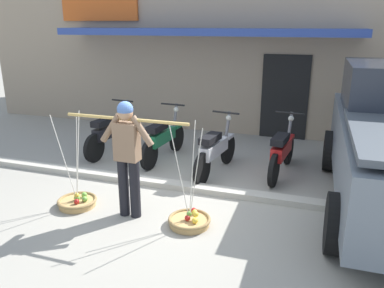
{
  "coord_description": "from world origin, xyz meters",
  "views": [
    {
      "loc": [
        2.04,
        -4.91,
        2.69
      ],
      "look_at": [
        0.19,
        0.6,
        0.85
      ],
      "focal_mm": 35.79,
      "sensor_mm": 36.0,
      "label": 1
    }
  ],
  "objects_px": {
    "fruit_vendor": "(127,152)",
    "motorcycle_end_of_row": "(282,151)",
    "motorcycle_second_in_row": "(163,139)",
    "motorcycle_third_in_row": "(215,151)",
    "fruit_basket_left_side": "(77,201)",
    "motorcycle_nearest_shop": "(111,133)",
    "fruit_basket_right_side": "(190,220)"
  },
  "relations": [
    {
      "from": "motorcycle_nearest_shop",
      "to": "motorcycle_second_in_row",
      "type": "distance_m",
      "value": 1.21
    },
    {
      "from": "motorcycle_second_in_row",
      "to": "motorcycle_third_in_row",
      "type": "xyz_separation_m",
      "value": [
        1.2,
        -0.39,
        0.0
      ]
    },
    {
      "from": "motorcycle_nearest_shop",
      "to": "motorcycle_end_of_row",
      "type": "relative_size",
      "value": 1.0
    },
    {
      "from": "motorcycle_end_of_row",
      "to": "fruit_vendor",
      "type": "bearing_deg",
      "value": -129.65
    },
    {
      "from": "motorcycle_second_in_row",
      "to": "fruit_basket_left_side",
      "type": "bearing_deg",
      "value": -100.78
    },
    {
      "from": "fruit_basket_left_side",
      "to": "motorcycle_second_in_row",
      "type": "xyz_separation_m",
      "value": [
        0.45,
        2.36,
        0.37
      ]
    },
    {
      "from": "fruit_vendor",
      "to": "fruit_basket_right_side",
      "type": "relative_size",
      "value": 1.26
    },
    {
      "from": "motorcycle_third_in_row",
      "to": "motorcycle_end_of_row",
      "type": "height_order",
      "value": "same"
    },
    {
      "from": "fruit_basket_right_side",
      "to": "motorcycle_third_in_row",
      "type": "height_order",
      "value": "fruit_basket_right_side"
    },
    {
      "from": "motorcycle_nearest_shop",
      "to": "motorcycle_third_in_row",
      "type": "distance_m",
      "value": 2.45
    },
    {
      "from": "fruit_basket_right_side",
      "to": "motorcycle_second_in_row",
      "type": "bearing_deg",
      "value": 120.22
    },
    {
      "from": "fruit_vendor",
      "to": "fruit_basket_right_side",
      "type": "distance_m",
      "value": 1.28
    },
    {
      "from": "fruit_basket_right_side",
      "to": "motorcycle_end_of_row",
      "type": "height_order",
      "value": "fruit_basket_right_side"
    },
    {
      "from": "fruit_basket_right_side",
      "to": "motorcycle_end_of_row",
      "type": "distance_m",
      "value": 2.55
    },
    {
      "from": "motorcycle_third_in_row",
      "to": "motorcycle_end_of_row",
      "type": "distance_m",
      "value": 1.22
    },
    {
      "from": "fruit_basket_right_side",
      "to": "motorcycle_nearest_shop",
      "type": "distance_m",
      "value": 3.55
    },
    {
      "from": "fruit_vendor",
      "to": "motorcycle_end_of_row",
      "type": "relative_size",
      "value": 1.01
    },
    {
      "from": "motorcycle_second_in_row",
      "to": "motorcycle_third_in_row",
      "type": "height_order",
      "value": "same"
    },
    {
      "from": "motorcycle_second_in_row",
      "to": "motorcycle_third_in_row",
      "type": "bearing_deg",
      "value": -17.96
    },
    {
      "from": "fruit_vendor",
      "to": "motorcycle_end_of_row",
      "type": "bearing_deg",
      "value": 50.35
    },
    {
      "from": "fruit_vendor",
      "to": "motorcycle_end_of_row",
      "type": "height_order",
      "value": "fruit_vendor"
    },
    {
      "from": "fruit_basket_left_side",
      "to": "motorcycle_end_of_row",
      "type": "height_order",
      "value": "fruit_basket_left_side"
    },
    {
      "from": "fruit_basket_left_side",
      "to": "motorcycle_nearest_shop",
      "type": "distance_m",
      "value": 2.54
    },
    {
      "from": "fruit_basket_left_side",
      "to": "motorcycle_nearest_shop",
      "type": "bearing_deg",
      "value": 107.69
    },
    {
      "from": "motorcycle_nearest_shop",
      "to": "motorcycle_third_in_row",
      "type": "height_order",
      "value": "same"
    },
    {
      "from": "fruit_basket_left_side",
      "to": "motorcycle_third_in_row",
      "type": "bearing_deg",
      "value": 49.92
    },
    {
      "from": "fruit_basket_right_side",
      "to": "motorcycle_second_in_row",
      "type": "distance_m",
      "value": 2.76
    },
    {
      "from": "motorcycle_nearest_shop",
      "to": "motorcycle_second_in_row",
      "type": "xyz_separation_m",
      "value": [
        1.21,
        -0.04,
        0.0
      ]
    },
    {
      "from": "fruit_vendor",
      "to": "motorcycle_second_in_row",
      "type": "height_order",
      "value": "fruit_vendor"
    },
    {
      "from": "motorcycle_nearest_shop",
      "to": "motorcycle_end_of_row",
      "type": "bearing_deg",
      "value": -1.41
    },
    {
      "from": "motorcycle_nearest_shop",
      "to": "motorcycle_end_of_row",
      "type": "height_order",
      "value": "same"
    },
    {
      "from": "motorcycle_end_of_row",
      "to": "motorcycle_nearest_shop",
      "type": "bearing_deg",
      "value": 178.59
    }
  ]
}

